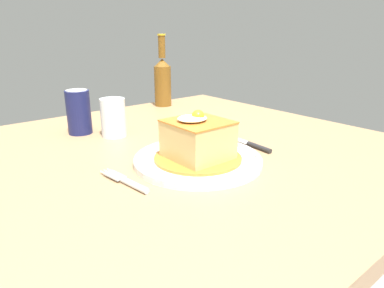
% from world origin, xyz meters
% --- Properties ---
extents(dining_table, '(1.15, 1.03, 0.76)m').
position_xyz_m(dining_table, '(0.00, 0.00, 0.65)').
color(dining_table, '#A87F56').
rests_on(dining_table, ground_plane).
extents(main_plate, '(0.28, 0.28, 0.02)m').
position_xyz_m(main_plate, '(0.01, -0.11, 0.77)').
color(main_plate, white).
rests_on(main_plate, dining_table).
extents(sandwich_meal, '(0.19, 0.19, 0.11)m').
position_xyz_m(sandwich_meal, '(0.01, -0.11, 0.81)').
color(sandwich_meal, orange).
rests_on(sandwich_meal, main_plate).
extents(fork, '(0.03, 0.14, 0.01)m').
position_xyz_m(fork, '(-0.17, -0.11, 0.76)').
color(fork, silver).
rests_on(fork, dining_table).
extents(knife, '(0.03, 0.17, 0.01)m').
position_xyz_m(knife, '(0.19, -0.11, 0.76)').
color(knife, '#262628').
rests_on(knife, dining_table).
extents(soda_can, '(0.07, 0.07, 0.12)m').
position_xyz_m(soda_can, '(-0.09, 0.28, 0.82)').
color(soda_can, '#191E51').
rests_on(soda_can, dining_table).
extents(beer_bottle_amber, '(0.06, 0.06, 0.27)m').
position_xyz_m(beer_bottle_amber, '(0.30, 0.44, 0.86)').
color(beer_bottle_amber, brown).
rests_on(beer_bottle_amber, dining_table).
extents(drinking_glass, '(0.07, 0.07, 0.10)m').
position_xyz_m(drinking_glass, '(-0.03, 0.20, 0.80)').
color(drinking_glass, '#3F2314').
rests_on(drinking_glass, dining_table).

